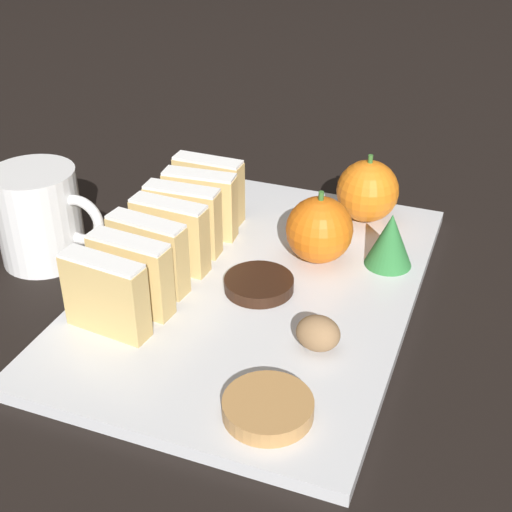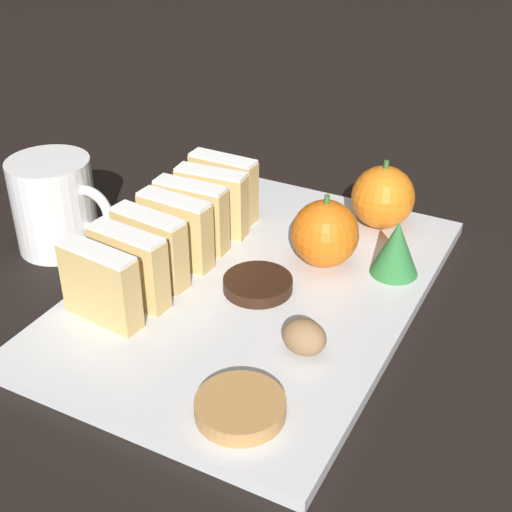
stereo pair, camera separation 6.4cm
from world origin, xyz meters
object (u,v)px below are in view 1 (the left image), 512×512
Objects in this scene: chocolate_cookie at (259,284)px; orange_near at (319,230)px; walnut at (318,333)px; coffee_mug at (40,216)px; orange_far at (368,191)px.

orange_near is at bearing 63.44° from chocolate_cookie.
coffee_mug is (-0.30, 0.05, 0.02)m from walnut.
orange_near is 0.99× the size of orange_far.
orange_far is at bearing 93.78° from walnut.
chocolate_cookie is (-0.06, -0.17, -0.03)m from orange_far.
orange_near is 0.14m from walnut.
walnut is 0.10m from chocolate_cookie.
coffee_mug is at bearing -148.45° from orange_far.
chocolate_cookie is 0.23m from coffee_mug.
coffee_mug is at bearing -178.16° from chocolate_cookie.
orange_far reaches higher than chocolate_cookie.
chocolate_cookie is (-0.07, 0.06, -0.01)m from walnut.
orange_far is at bearing 76.19° from orange_near.
orange_far is at bearing 31.55° from coffee_mug.
orange_far is 0.23m from walnut.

